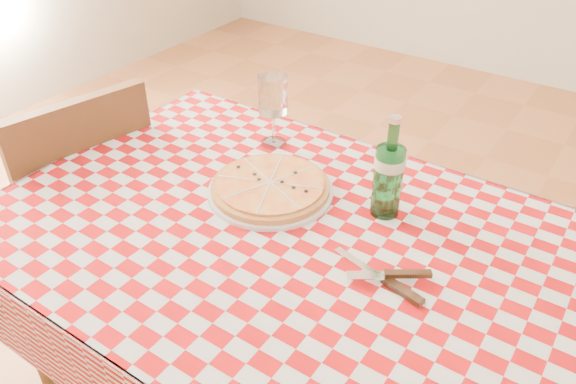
# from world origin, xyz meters

# --- Properties ---
(dining_table) EXTENTS (1.20, 0.80, 0.75)m
(dining_table) POSITION_xyz_m (0.00, 0.00, 0.66)
(dining_table) COLOR brown
(dining_table) RESTS_ON ground
(tablecloth) EXTENTS (1.30, 0.90, 0.01)m
(tablecloth) POSITION_xyz_m (0.00, 0.00, 0.75)
(tablecloth) COLOR #A0090C
(tablecloth) RESTS_ON dining_table
(chair_far) EXTENTS (0.48, 0.48, 0.89)m
(chair_far) POSITION_xyz_m (-0.75, 0.02, 0.51)
(chair_far) COLOR brown
(chair_far) RESTS_ON ground
(pizza_plate) EXTENTS (0.39, 0.39, 0.04)m
(pizza_plate) POSITION_xyz_m (-0.10, 0.10, 0.78)
(pizza_plate) COLOR #D38F46
(pizza_plate) RESTS_ON tablecloth
(water_bottle) EXTENTS (0.08, 0.08, 0.24)m
(water_bottle) POSITION_xyz_m (0.16, 0.19, 0.88)
(water_bottle) COLOR #1B6C29
(water_bottle) RESTS_ON tablecloth
(wine_glass) EXTENTS (0.08, 0.08, 0.20)m
(wine_glass) POSITION_xyz_m (-0.23, 0.30, 0.86)
(wine_glass) COLOR white
(wine_glass) RESTS_ON tablecloth
(cutlery) EXTENTS (0.27, 0.25, 0.03)m
(cutlery) POSITION_xyz_m (0.26, -0.02, 0.77)
(cutlery) COLOR silver
(cutlery) RESTS_ON tablecloth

